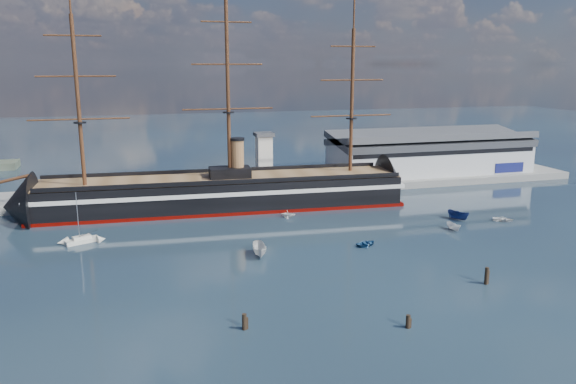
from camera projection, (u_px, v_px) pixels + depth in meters
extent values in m
plane|color=#19212E|center=(286.00, 226.00, 124.34)|extent=(600.00, 600.00, 0.00)
cube|color=slate|center=(286.00, 190.00, 160.76)|extent=(180.00, 18.00, 2.00)
cube|color=#B7BABC|center=(429.00, 156.00, 175.78)|extent=(62.00, 20.00, 10.00)
cube|color=#3F4247|center=(430.00, 138.00, 174.54)|extent=(63.00, 21.00, 2.00)
cube|color=silver|center=(264.00, 162.00, 154.08)|extent=(4.00, 4.00, 14.00)
cube|color=#3F4247|center=(264.00, 134.00, 152.41)|extent=(5.00, 5.00, 1.00)
cube|color=black|center=(222.00, 193.00, 139.30)|extent=(88.78, 21.09, 7.00)
cube|color=silver|center=(222.00, 188.00, 139.04)|extent=(90.79, 21.45, 1.00)
cube|color=#550300|center=(223.00, 207.00, 140.12)|extent=(90.79, 21.41, 0.90)
cone|color=black|center=(19.00, 206.00, 126.94)|extent=(14.89, 16.47, 15.68)
cone|color=black|center=(393.00, 183.00, 151.80)|extent=(11.89, 16.29, 15.68)
cube|color=brown|center=(222.00, 178.00, 138.50)|extent=(88.71, 19.81, 0.40)
cube|color=black|center=(230.00, 172.00, 138.73)|extent=(10.33, 6.57, 2.50)
cylinder|color=#996A3F|center=(238.00, 158.00, 138.48)|extent=(3.20, 3.20, 9.00)
cylinder|color=#381E0F|center=(78.00, 102.00, 125.68)|extent=(0.90, 0.90, 38.00)
cylinder|color=#381E0F|center=(228.00, 91.00, 134.32)|extent=(0.90, 0.90, 42.00)
cylinder|color=#381E0F|center=(352.00, 101.00, 143.54)|extent=(0.90, 0.90, 36.00)
cube|color=beige|center=(82.00, 241.00, 112.80)|extent=(6.81, 4.35, 0.88)
cube|color=beige|center=(82.00, 237.00, 112.64)|extent=(3.78, 2.67, 0.70)
cylinder|color=#B2B2B7|center=(78.00, 216.00, 111.51)|extent=(0.14, 0.14, 9.65)
imported|color=silver|center=(260.00, 256.00, 105.02)|extent=(7.76, 3.60, 3.00)
imported|color=#214F82|center=(367.00, 246.00, 111.16)|extent=(2.12, 3.05, 1.32)
imported|color=silver|center=(453.00, 231.00, 121.26)|extent=(5.19, 2.08, 2.05)
imported|color=white|center=(288.00, 218.00, 131.55)|extent=(4.71, 6.07, 2.05)
imported|color=silver|center=(503.00, 221.00, 128.49)|extent=(2.55, 2.93, 1.31)
imported|color=navy|center=(458.00, 220.00, 129.59)|extent=(7.03, 4.66, 2.64)
cylinder|color=black|center=(245.00, 329.00, 76.03)|extent=(0.64, 0.64, 2.98)
cylinder|color=black|center=(408.00, 328.00, 76.49)|extent=(0.64, 0.64, 2.59)
cylinder|color=black|center=(486.00, 284.00, 91.70)|extent=(0.64, 0.64, 3.60)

